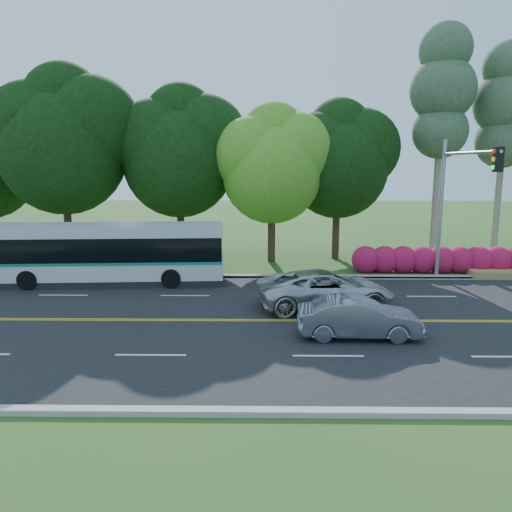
{
  "coord_description": "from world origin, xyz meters",
  "views": [
    {
      "loc": [
        -2.55,
        -18.07,
        5.9
      ],
      "look_at": [
        -2.8,
        2.0,
        2.12
      ],
      "focal_mm": 35.0,
      "sensor_mm": 36.0,
      "label": 1
    }
  ],
  "objects_px": {
    "traffic_signal": "(457,189)",
    "suv": "(326,289)",
    "transit_bus": "(109,255)",
    "sedan": "(359,318)"
  },
  "relations": [
    {
      "from": "traffic_signal",
      "to": "suv",
      "type": "distance_m",
      "value": 8.38
    },
    {
      "from": "traffic_signal",
      "to": "transit_bus",
      "type": "height_order",
      "value": "traffic_signal"
    },
    {
      "from": "traffic_signal",
      "to": "suv",
      "type": "height_order",
      "value": "traffic_signal"
    },
    {
      "from": "suv",
      "to": "sedan",
      "type": "bearing_deg",
      "value": -178.8
    },
    {
      "from": "transit_bus",
      "to": "sedan",
      "type": "bearing_deg",
      "value": -38.76
    },
    {
      "from": "transit_bus",
      "to": "suv",
      "type": "relative_size",
      "value": 2.02
    },
    {
      "from": "traffic_signal",
      "to": "transit_bus",
      "type": "relative_size",
      "value": 0.62
    },
    {
      "from": "transit_bus",
      "to": "sedan",
      "type": "distance_m",
      "value": 13.21
    },
    {
      "from": "suv",
      "to": "traffic_signal",
      "type": "bearing_deg",
      "value": -70.22
    },
    {
      "from": "transit_bus",
      "to": "sedan",
      "type": "relative_size",
      "value": 2.71
    }
  ]
}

